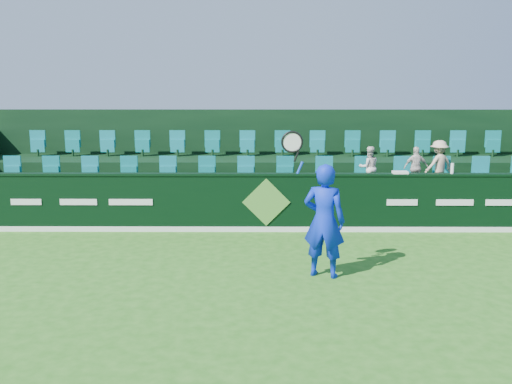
{
  "coord_description": "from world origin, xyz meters",
  "views": [
    {
      "loc": [
        -0.16,
        -8.83,
        3.41
      ],
      "look_at": [
        -0.23,
        2.8,
        1.15
      ],
      "focal_mm": 40.0,
      "sensor_mm": 36.0,
      "label": 1
    }
  ],
  "objects_px": {
    "tennis_player": "(324,220)",
    "drinks_bottle": "(452,168)",
    "spectator_middle": "(416,168)",
    "spectator_right": "(439,164)",
    "spectator_left": "(369,167)",
    "towel": "(400,172)"
  },
  "relations": [
    {
      "from": "spectator_middle",
      "to": "towel",
      "type": "bearing_deg",
      "value": 56.07
    },
    {
      "from": "spectator_left",
      "to": "tennis_player",
      "type": "bearing_deg",
      "value": 62.46
    },
    {
      "from": "spectator_right",
      "to": "spectator_middle",
      "type": "bearing_deg",
      "value": -24.63
    },
    {
      "from": "spectator_middle",
      "to": "towel",
      "type": "distance_m",
      "value": 1.3
    },
    {
      "from": "spectator_right",
      "to": "drinks_bottle",
      "type": "distance_m",
      "value": 1.12
    },
    {
      "from": "tennis_player",
      "to": "towel",
      "type": "xyz_separation_m",
      "value": [
        2.08,
        3.12,
        0.35
      ]
    },
    {
      "from": "spectator_right",
      "to": "drinks_bottle",
      "type": "relative_size",
      "value": 5.0
    },
    {
      "from": "tennis_player",
      "to": "towel",
      "type": "relative_size",
      "value": 7.77
    },
    {
      "from": "drinks_bottle",
      "to": "tennis_player",
      "type": "bearing_deg",
      "value": -136.24
    },
    {
      "from": "spectator_middle",
      "to": "towel",
      "type": "height_order",
      "value": "spectator_middle"
    },
    {
      "from": "tennis_player",
      "to": "towel",
      "type": "height_order",
      "value": "tennis_player"
    },
    {
      "from": "spectator_left",
      "to": "towel",
      "type": "relative_size",
      "value": 3.06
    },
    {
      "from": "spectator_middle",
      "to": "spectator_right",
      "type": "xyz_separation_m",
      "value": [
        0.56,
        0.0,
        0.08
      ]
    },
    {
      "from": "tennis_player",
      "to": "drinks_bottle",
      "type": "xyz_separation_m",
      "value": [
        3.26,
        3.12,
        0.45
      ]
    },
    {
      "from": "spectator_left",
      "to": "spectator_middle",
      "type": "height_order",
      "value": "spectator_left"
    },
    {
      "from": "drinks_bottle",
      "to": "spectator_middle",
      "type": "bearing_deg",
      "value": 114.68
    },
    {
      "from": "spectator_left",
      "to": "drinks_bottle",
      "type": "distance_m",
      "value": 2.02
    },
    {
      "from": "spectator_left",
      "to": "drinks_bottle",
      "type": "bearing_deg",
      "value": 139.16
    },
    {
      "from": "spectator_left",
      "to": "drinks_bottle",
      "type": "xyz_separation_m",
      "value": [
        1.68,
        -1.12,
        0.15
      ]
    },
    {
      "from": "spectator_left",
      "to": "spectator_middle",
      "type": "bearing_deg",
      "value": 172.89
    },
    {
      "from": "tennis_player",
      "to": "spectator_middle",
      "type": "xyz_separation_m",
      "value": [
        2.74,
        4.24,
        0.3
      ]
    },
    {
      "from": "tennis_player",
      "to": "spectator_right",
      "type": "bearing_deg",
      "value": 52.11
    }
  ]
}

